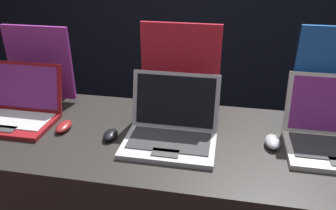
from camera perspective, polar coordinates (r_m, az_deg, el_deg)
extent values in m
cube|color=maroon|center=(1.64, -25.09, -2.94)|extent=(0.34, 0.23, 0.02)
cube|color=#B7B7B7|center=(1.64, -24.84, -2.29)|extent=(0.30, 0.16, 0.00)
cube|color=#3F3F42|center=(1.58, -26.53, -3.74)|extent=(0.10, 0.05, 0.00)
cube|color=maroon|center=(1.69, -23.20, 2.97)|extent=(0.34, 0.07, 0.23)
cube|color=#8C338C|center=(1.69, -23.33, 2.93)|extent=(0.31, 0.05, 0.20)
ellipsoid|color=maroon|center=(1.52, -17.70, -3.58)|extent=(0.06, 0.11, 0.03)
cube|color=black|center=(1.84, -20.46, 1.14)|extent=(0.19, 0.07, 0.02)
cube|color=purple|center=(1.77, -21.44, 6.90)|extent=(0.34, 0.02, 0.37)
cube|color=#B7B7BC|center=(1.33, 0.13, -7.03)|extent=(0.37, 0.24, 0.02)
cube|color=#2D2D30|center=(1.34, 0.27, -6.18)|extent=(0.33, 0.17, 0.00)
cube|color=#3F3F42|center=(1.26, -0.49, -8.36)|extent=(0.10, 0.05, 0.00)
cube|color=#B7B7BC|center=(1.40, 1.29, 0.76)|extent=(0.37, 0.08, 0.24)
cube|color=black|center=(1.39, 1.24, 0.71)|extent=(0.34, 0.06, 0.21)
ellipsoid|color=black|center=(1.41, -9.98, -5.13)|extent=(0.06, 0.09, 0.03)
cube|color=black|center=(1.57, 2.02, -1.41)|extent=(0.19, 0.07, 0.02)
cube|color=red|center=(1.48, 2.16, 6.19)|extent=(0.35, 0.02, 0.42)
cube|color=silver|center=(1.51, 27.28, -0.01)|extent=(0.40, 0.07, 0.25)
ellipsoid|color=#B2B2B7|center=(1.40, 17.74, -6.12)|extent=(0.06, 0.10, 0.04)
cube|color=black|center=(1.64, 25.69, -2.98)|extent=(0.19, 0.07, 0.02)
cube|color=#1E59B2|center=(1.55, 27.28, 4.31)|extent=(0.35, 0.02, 0.43)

